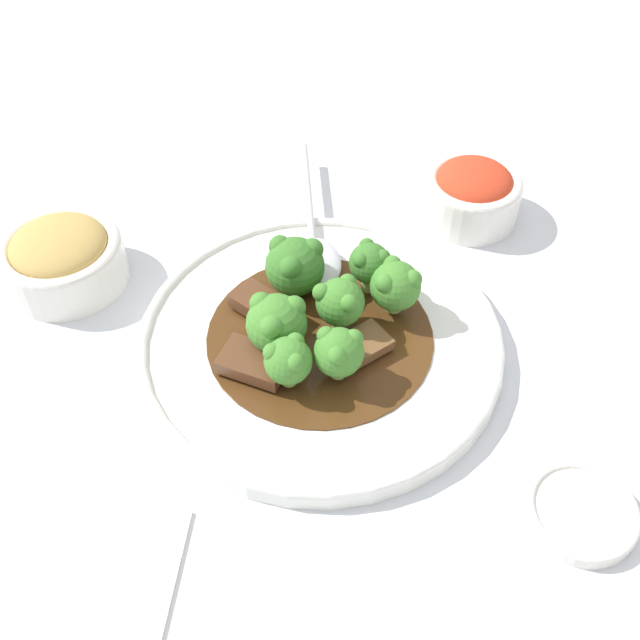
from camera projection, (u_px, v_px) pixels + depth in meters
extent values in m
plane|color=silver|center=(320.00, 348.00, 0.62)|extent=(4.00, 4.00, 0.00)
cylinder|color=white|center=(320.00, 342.00, 0.61)|extent=(0.30, 0.30, 0.01)
torus|color=white|center=(320.00, 337.00, 0.61)|extent=(0.30, 0.30, 0.01)
cylinder|color=#4C2D14|center=(320.00, 336.00, 0.61)|extent=(0.18, 0.18, 0.00)
cube|color=#56331E|center=(254.00, 362.00, 0.58)|extent=(0.05, 0.06, 0.01)
cube|color=#56331E|center=(265.00, 307.00, 0.62)|extent=(0.05, 0.06, 0.01)
cube|color=brown|center=(359.00, 346.00, 0.59)|extent=(0.06, 0.06, 0.01)
cylinder|color=#8EB756|center=(278.00, 342.00, 0.59)|extent=(0.02, 0.02, 0.01)
sphere|color=#427F2D|center=(277.00, 324.00, 0.58)|extent=(0.05, 0.05, 0.05)
sphere|color=#427F2D|center=(272.00, 327.00, 0.56)|extent=(0.02, 0.02, 0.02)
sphere|color=#427F2D|center=(294.00, 307.00, 0.57)|extent=(0.02, 0.02, 0.02)
sphere|color=#427F2D|center=(261.00, 304.00, 0.57)|extent=(0.02, 0.02, 0.02)
cylinder|color=#7FA84C|center=(340.00, 320.00, 0.61)|extent=(0.01, 0.01, 0.01)
sphere|color=#427F2D|center=(340.00, 302.00, 0.59)|extent=(0.04, 0.04, 0.04)
sphere|color=#427F2D|center=(349.00, 302.00, 0.58)|extent=(0.01, 0.01, 0.01)
sphere|color=#427F2D|center=(348.00, 283.00, 0.59)|extent=(0.01, 0.01, 0.01)
sphere|color=#427F2D|center=(325.00, 293.00, 0.58)|extent=(0.01, 0.01, 0.01)
cylinder|color=#7FA84C|center=(394.00, 304.00, 0.62)|extent=(0.01, 0.01, 0.01)
sphere|color=#427F2D|center=(395.00, 286.00, 0.60)|extent=(0.04, 0.04, 0.04)
sphere|color=#427F2D|center=(412.00, 279.00, 0.59)|extent=(0.02, 0.02, 0.02)
sphere|color=#427F2D|center=(392.00, 265.00, 0.60)|extent=(0.02, 0.02, 0.02)
sphere|color=#427F2D|center=(385.00, 283.00, 0.59)|extent=(0.02, 0.02, 0.02)
cylinder|color=#7FA84C|center=(295.00, 285.00, 0.64)|extent=(0.02, 0.02, 0.01)
sphere|color=#387028|center=(295.00, 267.00, 0.62)|extent=(0.05, 0.05, 0.05)
sphere|color=#387028|center=(312.00, 250.00, 0.61)|extent=(0.02, 0.02, 0.02)
sphere|color=#387028|center=(280.00, 246.00, 0.62)|extent=(0.02, 0.02, 0.02)
sphere|color=#387028|center=(291.00, 267.00, 0.60)|extent=(0.02, 0.02, 0.02)
cylinder|color=#7FA84C|center=(289.00, 377.00, 0.57)|extent=(0.01, 0.01, 0.01)
sphere|color=#427F2D|center=(288.00, 361.00, 0.55)|extent=(0.04, 0.04, 0.04)
sphere|color=#427F2D|center=(295.00, 342.00, 0.55)|extent=(0.01, 0.01, 0.01)
sphere|color=#427F2D|center=(272.00, 352.00, 0.55)|extent=(0.01, 0.01, 0.01)
sphere|color=#427F2D|center=(296.00, 362.00, 0.54)|extent=(0.01, 0.01, 0.01)
cylinder|color=#8EB756|center=(368.00, 281.00, 0.63)|extent=(0.01, 0.01, 0.02)
sphere|color=#387028|center=(369.00, 263.00, 0.62)|extent=(0.03, 0.03, 0.03)
sphere|color=#387028|center=(367.00, 246.00, 0.62)|extent=(0.01, 0.01, 0.01)
sphere|color=#387028|center=(361.00, 260.00, 0.61)|extent=(0.01, 0.01, 0.01)
sphere|color=#387028|center=(383.00, 257.00, 0.61)|extent=(0.01, 0.01, 0.01)
cylinder|color=#7FA84C|center=(338.00, 369.00, 0.57)|extent=(0.01, 0.01, 0.01)
sphere|color=#427F2D|center=(339.00, 352.00, 0.56)|extent=(0.04, 0.04, 0.04)
sphere|color=#427F2D|center=(326.00, 336.00, 0.55)|extent=(0.01, 0.01, 0.01)
sphere|color=#427F2D|center=(337.00, 355.00, 0.54)|extent=(0.01, 0.01, 0.01)
sphere|color=#427F2D|center=(354.00, 339.00, 0.55)|extent=(0.01, 0.01, 0.01)
ellipsoid|color=silver|center=(314.00, 264.00, 0.65)|extent=(0.08, 0.06, 0.01)
cylinder|color=silver|center=(308.00, 190.00, 0.73)|extent=(0.15, 0.04, 0.01)
cylinder|color=white|center=(468.00, 214.00, 0.73)|extent=(0.05, 0.05, 0.01)
cylinder|color=white|center=(471.00, 200.00, 0.72)|extent=(0.09, 0.09, 0.04)
torus|color=white|center=(474.00, 183.00, 0.71)|extent=(0.09, 0.09, 0.01)
ellipsoid|color=red|center=(474.00, 180.00, 0.70)|extent=(0.07, 0.07, 0.03)
cylinder|color=white|center=(69.00, 277.00, 0.67)|extent=(0.06, 0.06, 0.01)
cylinder|color=white|center=(64.00, 264.00, 0.66)|extent=(0.11, 0.11, 0.04)
torus|color=white|center=(59.00, 247.00, 0.65)|extent=(0.11, 0.11, 0.01)
ellipsoid|color=tan|center=(58.00, 245.00, 0.64)|extent=(0.08, 0.08, 0.03)
cylinder|color=white|center=(581.00, 513.00, 0.51)|extent=(0.08, 0.08, 0.01)
torus|color=white|center=(583.00, 510.00, 0.51)|extent=(0.08, 0.08, 0.01)
cube|color=silver|center=(119.00, 577.00, 0.48)|extent=(0.11, 0.08, 0.01)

